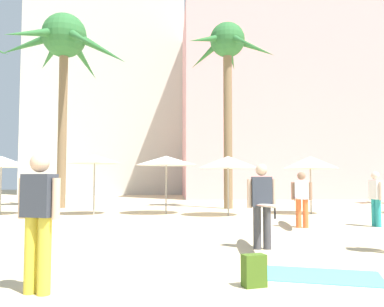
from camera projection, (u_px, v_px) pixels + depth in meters
name	position (u px, v px, depth m)	size (l,w,h in m)	color
hotel_pink	(299.00, 110.00, 36.36)	(20.25, 11.98, 15.24)	pink
hotel_tower_gray	(111.00, 27.00, 45.86)	(16.00, 9.56, 36.85)	beige
palm_tree_far_left	(228.00, 56.00, 20.98)	(4.77, 4.83, 9.43)	brown
palm_tree_left	(64.00, 46.00, 21.54)	(7.00, 6.37, 10.10)	brown
cafe_umbrella_1	(166.00, 161.00, 17.28)	(2.56, 2.56, 2.41)	gray
cafe_umbrella_4	(95.00, 159.00, 16.92)	(2.15, 2.15, 2.44)	gray
cafe_umbrella_5	(228.00, 162.00, 16.36)	(2.34, 2.34, 2.35)	gray
cafe_umbrella_6	(310.00, 162.00, 17.27)	(2.32, 2.32, 2.40)	gray
cafe_umbrella_7	(1.00, 162.00, 16.73)	(2.35, 2.35, 2.37)	gray
beach_towel	(312.00, 275.00, 6.02)	(1.93, 1.02, 0.01)	#4CC6D6
backpack	(254.00, 271.00, 5.41)	(0.34, 0.30, 0.42)	#3B5918
person_mid_left	(263.00, 203.00, 8.29)	(0.61, 2.86, 1.72)	#3D3D42
person_far_right	(300.00, 197.00, 12.32)	(0.89, 2.93, 1.64)	orange
person_far_left	(39.00, 216.00, 5.10)	(0.60, 0.35, 1.73)	gold
person_mid_right	(376.00, 196.00, 12.48)	(0.28, 0.61, 1.66)	teal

